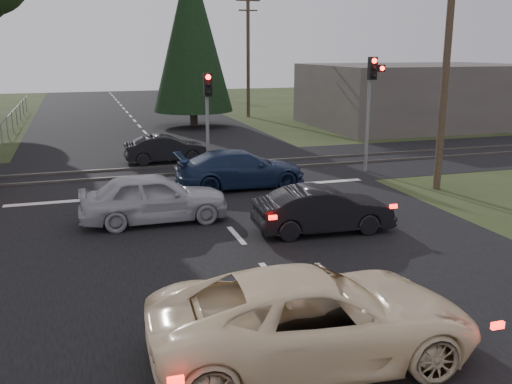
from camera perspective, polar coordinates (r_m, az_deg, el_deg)
name	(u,v)px	position (r m, az deg, el deg)	size (l,w,h in m)	color
ground	(272,276)	(13.12, 1.61, -8.37)	(120.00, 120.00, 0.00)	#293317
road	(188,181)	(22.38, -6.81, 1.10)	(14.00, 100.00, 0.01)	black
rail_corridor	(179,171)	(24.30, -7.70, 2.12)	(120.00, 8.00, 0.01)	black
stop_line	(198,192)	(20.66, -5.86, 0.05)	(13.00, 0.35, 0.00)	silver
rail_near	(182,174)	(23.52, -7.37, 1.84)	(120.00, 0.12, 0.10)	#59544C
rail_far	(176,166)	(25.07, -8.03, 2.58)	(120.00, 0.12, 0.10)	#59544C
traffic_signal_right	(372,92)	(23.95, 11.49, 9.79)	(0.68, 0.48, 4.70)	slate
traffic_signal_center	(208,106)	(22.78, -4.84, 8.52)	(0.32, 0.48, 4.10)	slate
utility_pole_near	(447,57)	(21.46, 18.54, 12.65)	(1.80, 0.26, 9.00)	#4C3D2D
utility_pole_mid	(248,53)	(43.28, -0.79, 13.77)	(1.80, 0.26, 9.00)	#4C3D2D
utility_pole_far	(185,51)	(67.61, -7.11, 13.81)	(1.80, 0.26, 9.00)	#4C3D2D
conifer_tree	(192,33)	(38.20, -6.46, 15.53)	(5.20, 5.20, 11.00)	#473D33
fence_left	(6,142)	(34.52, -23.75, 4.60)	(0.10, 36.00, 1.20)	slate
building_right	(419,95)	(40.14, 15.96, 9.31)	(14.00, 10.00, 4.00)	#59514C
cream_coupe	(314,317)	(9.60, 5.80, -12.35)	(2.50, 5.43, 1.51)	beige
dark_hatchback	(323,210)	(16.04, 6.75, -1.80)	(1.36, 3.89, 1.28)	black
silver_car	(154,198)	(17.11, -10.17, -0.57)	(1.75, 4.34, 1.48)	#A2A3AA
blue_sedan	(241,169)	(21.07, -1.54, 2.30)	(1.95, 4.79, 1.39)	#162443
dark_car_far	(166,149)	(26.15, -8.97, 4.28)	(1.30, 3.72, 1.22)	black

